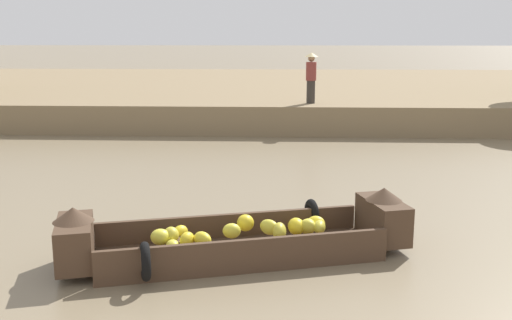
{
  "coord_description": "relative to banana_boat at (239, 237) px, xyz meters",
  "views": [
    {
      "loc": [
        0.47,
        -2.5,
        3.25
      ],
      "look_at": [
        0.03,
        7.32,
        1.17
      ],
      "focal_mm": 42.25,
      "sensor_mm": 36.0,
      "label": 1
    }
  ],
  "objects": [
    {
      "name": "banana_boat",
      "position": [
        0.0,
        0.0,
        0.0
      ],
      "size": [
        5.17,
        2.69,
        0.92
      ],
      "color": "#473323",
      "rests_on": "ground"
    },
    {
      "name": "riverbank_strip",
      "position": [
        0.16,
        20.48,
        0.18
      ],
      "size": [
        160.0,
        20.0,
        0.96
      ],
      "primitive_type": "cube",
      "color": "#7F6B4C",
      "rests_on": "ground"
    },
    {
      "name": "vendor_person",
      "position": [
        1.55,
        11.59,
        1.58
      ],
      "size": [
        0.44,
        0.44,
        1.66
      ],
      "color": "#332D28",
      "rests_on": "riverbank_strip"
    },
    {
      "name": "ground_plane",
      "position": [
        0.16,
        4.11,
        -0.31
      ],
      "size": [
        300.0,
        300.0,
        0.0
      ],
      "primitive_type": "plane",
      "color": "#7A6B51"
    }
  ]
}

